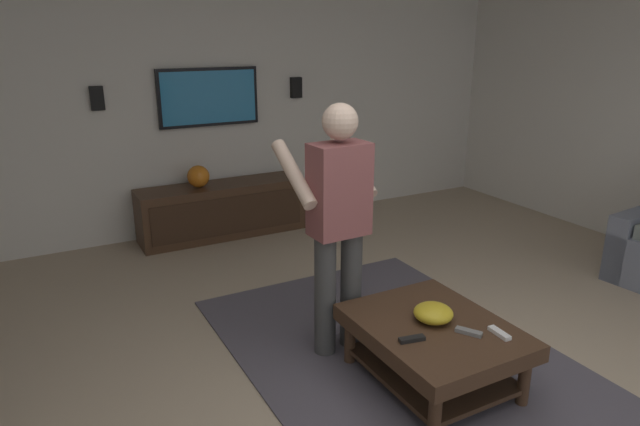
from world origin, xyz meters
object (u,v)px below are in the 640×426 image
at_px(bowl, 433,313).
at_px(remote_grey, 469,332).
at_px(remote_black, 412,339).
at_px(wall_speaker_right, 97,98).
at_px(person_standing, 338,216).
at_px(wall_speaker_left, 296,88).
at_px(coffee_table, 433,339).
at_px(vase_round, 198,176).
at_px(media_console, 223,210).
at_px(tv, 209,97).
at_px(remote_white, 499,333).

distance_m(bowl, remote_grey, 0.23).
bearing_deg(remote_black, wall_speaker_right, 118.35).
xyz_separation_m(person_standing, wall_speaker_left, (2.73, -1.05, 0.52)).
relative_size(remote_black, wall_speaker_right, 0.68).
xyz_separation_m(person_standing, remote_black, (-0.71, -0.07, -0.52)).
height_order(coffee_table, wall_speaker_left, wall_speaker_left).
relative_size(vase_round, wall_speaker_right, 1.00).
xyz_separation_m(coffee_table, media_console, (3.10, 0.24, -0.02)).
xyz_separation_m(tv, remote_black, (-3.43, -0.01, -0.99)).
distance_m(remote_white, wall_speaker_left, 3.81).
xyz_separation_m(remote_black, wall_speaker_left, (3.44, -0.98, 1.04)).
bearing_deg(remote_white, coffee_table, -135.45).
bearing_deg(person_standing, media_console, -3.81).
relative_size(remote_white, remote_black, 1.00).
height_order(remote_white, wall_speaker_right, wall_speaker_right).
distance_m(media_console, remote_grey, 3.30).
distance_m(remote_white, remote_black, 0.51).
bearing_deg(coffee_table, bowl, -25.66).
bearing_deg(bowl, vase_round, 8.99).
height_order(coffee_table, vase_round, vase_round).
relative_size(coffee_table, wall_speaker_right, 4.55).
distance_m(bowl, remote_black, 0.28).
xyz_separation_m(media_console, person_standing, (-2.47, 0.06, 0.66)).
bearing_deg(bowl, coffee_table, 154.34).
relative_size(bowl, wall_speaker_right, 1.06).
xyz_separation_m(vase_round, wall_speaker_left, (0.26, -1.22, 0.79)).
bearing_deg(person_standing, bowl, -154.07).
bearing_deg(wall_speaker_right, vase_round, -107.18).
distance_m(bowl, remote_white, 0.38).
xyz_separation_m(coffee_table, remote_black, (-0.09, 0.23, 0.12)).
distance_m(media_console, tv, 1.15).
xyz_separation_m(remote_grey, wall_speaker_left, (3.53, -0.65, 1.04)).
bearing_deg(coffee_table, vase_round, 8.64).
relative_size(tv, wall_speaker_right, 4.69).
height_order(wall_speaker_left, wall_speaker_right, wall_speaker_left).
xyz_separation_m(media_console, wall_speaker_right, (0.25, 1.06, 1.17)).
bearing_deg(wall_speaker_left, vase_round, 101.86).
xyz_separation_m(bowl, wall_speaker_right, (3.32, 1.31, 0.99)).
bearing_deg(bowl, tv, 4.38).
distance_m(tv, vase_round, 0.81).
height_order(coffee_table, media_console, media_console).
bearing_deg(remote_grey, tv, 154.12).
distance_m(tv, wall_speaker_left, 0.99).
bearing_deg(media_console, coffee_table, 4.42).
height_order(person_standing, wall_speaker_left, person_standing).
bearing_deg(coffee_table, tv, 4.10).
distance_m(coffee_table, bowl, 0.16).
distance_m(tv, person_standing, 2.76).
relative_size(remote_white, vase_round, 0.68).
distance_m(coffee_table, wall_speaker_right, 3.77).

